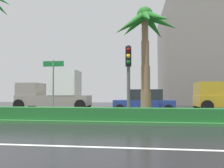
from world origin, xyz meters
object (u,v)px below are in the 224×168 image
box_truck_lead (55,92)px  car_in_traffic_second (144,102)px  street_name_sign (53,81)px  traffic_signal_median_right (128,68)px  palm_tree_centre_left (145,31)px

box_truck_lead → car_in_traffic_second: (7.83, -2.87, -0.72)m
street_name_sign → traffic_signal_median_right: bearing=-1.5°
traffic_signal_median_right → street_name_sign: (-3.87, 0.10, -0.59)m
palm_tree_centre_left → car_in_traffic_second: (0.03, 3.64, -4.12)m
street_name_sign → box_truck_lead: box_truck_lead is taller
palm_tree_centre_left → car_in_traffic_second: size_ratio=1.44×
car_in_traffic_second → box_truck_lead: bearing=-20.1°
traffic_signal_median_right → street_name_sign: traffic_signal_median_right is taller
palm_tree_centre_left → traffic_signal_median_right: (-0.88, -1.66, -2.28)m
box_truck_lead → traffic_signal_median_right: bearing=130.3°
traffic_signal_median_right → street_name_sign: bearing=178.5°
traffic_signal_median_right → car_in_traffic_second: bearing=80.2°
palm_tree_centre_left → traffic_signal_median_right: bearing=-118.0°
palm_tree_centre_left → box_truck_lead: (-7.80, 6.51, -3.40)m
car_in_traffic_second → street_name_sign: bearing=47.4°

